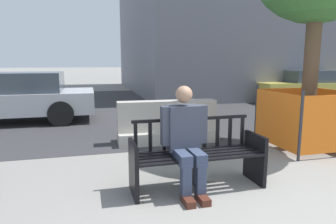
{
  "coord_description": "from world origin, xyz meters",
  "views": [
    {
      "loc": [
        -1.94,
        -2.5,
        1.59
      ],
      "look_at": [
        -0.66,
        2.43,
        0.75
      ],
      "focal_mm": 32.0,
      "sensor_mm": 36.0,
      "label": 1
    }
  ],
  "objects_px": {
    "car_sedan_mid": "(12,97)",
    "construction_fence": "(307,117)",
    "street_bench": "(197,158)",
    "seated_person": "(186,137)",
    "car_taxi_near": "(304,86)",
    "jersey_barrier_centre": "(167,125)"
  },
  "relations": [
    {
      "from": "car_sedan_mid",
      "to": "construction_fence",
      "type": "bearing_deg",
      "value": -34.38
    },
    {
      "from": "street_bench",
      "to": "construction_fence",
      "type": "xyz_separation_m",
      "value": [
        2.64,
        1.23,
        0.19
      ]
    },
    {
      "from": "seated_person",
      "to": "construction_fence",
      "type": "relative_size",
      "value": 0.94
    },
    {
      "from": "seated_person",
      "to": "car_taxi_near",
      "type": "bearing_deg",
      "value": 43.7
    },
    {
      "from": "street_bench",
      "to": "car_taxi_near",
      "type": "relative_size",
      "value": 0.41
    },
    {
      "from": "jersey_barrier_centre",
      "to": "car_sedan_mid",
      "type": "bearing_deg",
      "value": 139.55
    },
    {
      "from": "street_bench",
      "to": "jersey_barrier_centre",
      "type": "xyz_separation_m",
      "value": [
        0.2,
        2.31,
        -0.06
      ]
    },
    {
      "from": "street_bench",
      "to": "construction_fence",
      "type": "height_order",
      "value": "construction_fence"
    },
    {
      "from": "street_bench",
      "to": "car_sedan_mid",
      "type": "distance_m",
      "value": 6.29
    },
    {
      "from": "jersey_barrier_centre",
      "to": "car_sedan_mid",
      "type": "relative_size",
      "value": 0.46
    },
    {
      "from": "jersey_barrier_centre",
      "to": "car_taxi_near",
      "type": "relative_size",
      "value": 0.49
    },
    {
      "from": "construction_fence",
      "to": "seated_person",
      "type": "bearing_deg",
      "value": -155.36
    },
    {
      "from": "jersey_barrier_centre",
      "to": "car_taxi_near",
      "type": "distance_m",
      "value": 8.36
    },
    {
      "from": "seated_person",
      "to": "car_sedan_mid",
      "type": "height_order",
      "value": "car_sedan_mid"
    },
    {
      "from": "construction_fence",
      "to": "car_sedan_mid",
      "type": "bearing_deg",
      "value": 145.62
    },
    {
      "from": "seated_person",
      "to": "car_sedan_mid",
      "type": "distance_m",
      "value": 6.25
    },
    {
      "from": "seated_person",
      "to": "jersey_barrier_centre",
      "type": "xyz_separation_m",
      "value": [
        0.37,
        2.37,
        -0.35
      ]
    },
    {
      "from": "jersey_barrier_centre",
      "to": "construction_fence",
      "type": "relative_size",
      "value": 1.45
    },
    {
      "from": "jersey_barrier_centre",
      "to": "car_sedan_mid",
      "type": "distance_m",
      "value": 4.67
    },
    {
      "from": "car_taxi_near",
      "to": "jersey_barrier_centre",
      "type": "bearing_deg",
      "value": -146.31
    },
    {
      "from": "car_taxi_near",
      "to": "car_sedan_mid",
      "type": "distance_m",
      "value": 10.61
    },
    {
      "from": "construction_fence",
      "to": "car_sedan_mid",
      "type": "xyz_separation_m",
      "value": [
        -5.98,
        4.09,
        0.1
      ]
    }
  ]
}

